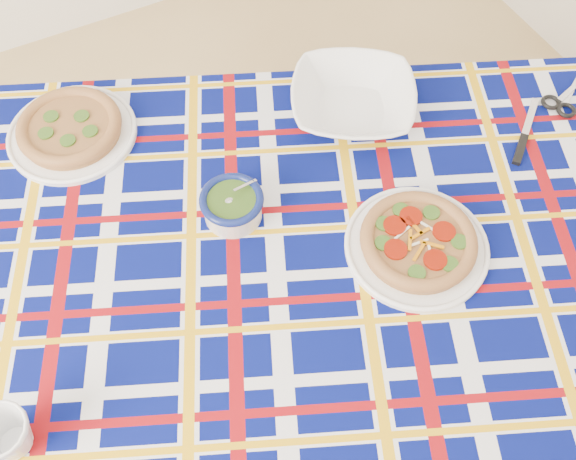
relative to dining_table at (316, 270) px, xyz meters
name	(u,v)px	position (x,y,z in m)	size (l,w,h in m)	color
dining_table	(316,270)	(0.00, 0.00, 0.00)	(1.77, 1.47, 0.71)	brown
tablecloth	(316,264)	(0.00, 0.00, 0.02)	(1.55, 0.98, 0.10)	#040B54
main_focaccia_plate	(418,241)	(0.17, -0.08, 0.10)	(0.28, 0.28, 0.05)	#8F5E32
pesto_bowl	(232,204)	(-0.11, 0.15, 0.11)	(0.12, 0.12, 0.07)	#223D10
serving_bowl	(353,101)	(0.24, 0.28, 0.11)	(0.27, 0.27, 0.07)	white
second_focaccia_plate	(70,128)	(-0.33, 0.49, 0.10)	(0.28, 0.28, 0.05)	#8F5E32
mug	(7,436)	(-0.60, -0.09, 0.12)	(0.09, 0.09, 0.08)	white
table_knife	(530,119)	(0.57, 0.08, 0.08)	(0.21, 0.02, 0.01)	silver
kitchen_scissors	(573,88)	(0.71, 0.11, 0.08)	(0.18, 0.08, 0.01)	silver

